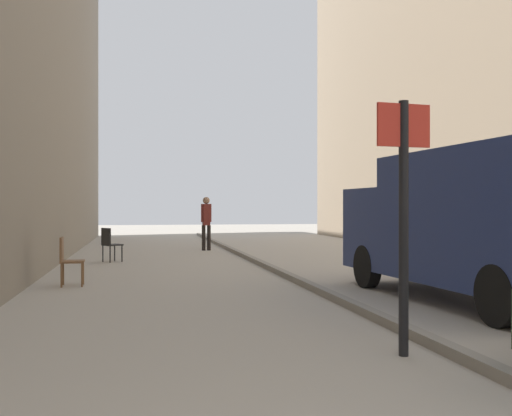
% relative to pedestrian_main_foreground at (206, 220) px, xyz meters
% --- Properties ---
extents(ground_plane, '(80.00, 80.00, 0.00)m').
position_rel_pedestrian_main_foreground_xyz_m(ground_plane, '(-0.78, -8.48, -1.08)').
color(ground_plane, '#A8A093').
extents(kerb_strip, '(0.16, 40.00, 0.12)m').
position_rel_pedestrian_main_foreground_xyz_m(kerb_strip, '(0.80, -8.48, -1.02)').
color(kerb_strip, gray).
rests_on(kerb_strip, ground_plane).
extents(pedestrian_main_foreground, '(0.37, 0.24, 1.87)m').
position_rel_pedestrian_main_foreground_xyz_m(pedestrian_main_foreground, '(0.00, 0.00, 0.00)').
color(pedestrian_main_foreground, black).
rests_on(pedestrian_main_foreground, ground_plane).
extents(delivery_van, '(2.32, 5.71, 2.38)m').
position_rel_pedestrian_main_foreground_xyz_m(delivery_van, '(2.91, -12.46, 0.20)').
color(delivery_van, navy).
rests_on(delivery_van, ground_plane).
extents(street_sign_post, '(0.60, 0.10, 2.60)m').
position_rel_pedestrian_main_foreground_xyz_m(street_sign_post, '(0.34, -15.62, 0.47)').
color(street_sign_post, black).
rests_on(street_sign_post, ground_plane).
extents(cafe_chair_near_window, '(0.45, 0.45, 0.94)m').
position_rel_pedestrian_main_foreground_xyz_m(cafe_chair_near_window, '(-3.65, -9.23, -0.53)').
color(cafe_chair_near_window, brown).
rests_on(cafe_chair_near_window, ground_plane).
extents(cafe_chair_by_doorway, '(0.61, 0.61, 0.94)m').
position_rel_pedestrian_main_foreground_xyz_m(cafe_chair_by_doorway, '(-3.11, -4.05, -0.53)').
color(cafe_chair_by_doorway, black).
rests_on(cafe_chair_by_doorway, ground_plane).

